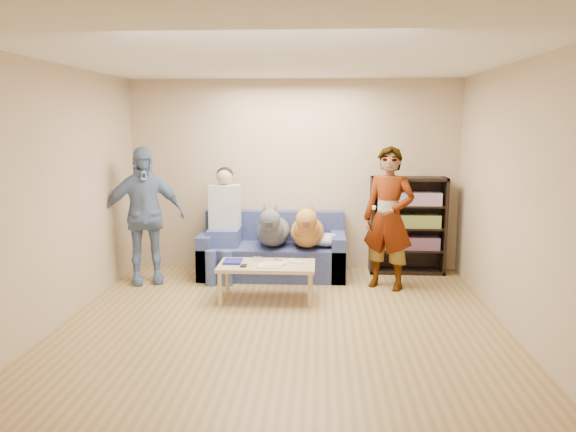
# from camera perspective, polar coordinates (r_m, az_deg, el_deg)

# --- Properties ---
(ground) EXTENTS (5.00, 5.00, 0.00)m
(ground) POSITION_cam_1_polar(r_m,az_deg,el_deg) (5.58, -0.73, -11.73)
(ground) COLOR olive
(ground) RESTS_ON ground
(ceiling) EXTENTS (5.00, 5.00, 0.00)m
(ceiling) POSITION_cam_1_polar(r_m,az_deg,el_deg) (5.24, -0.79, 15.85)
(ceiling) COLOR white
(ceiling) RESTS_ON ground
(wall_back) EXTENTS (4.50, 0.00, 4.50)m
(wall_back) POSITION_cam_1_polar(r_m,az_deg,el_deg) (7.73, 0.56, 4.15)
(wall_back) COLOR tan
(wall_back) RESTS_ON ground
(wall_front) EXTENTS (4.50, 0.00, 4.50)m
(wall_front) POSITION_cam_1_polar(r_m,az_deg,el_deg) (2.81, -4.42, -5.40)
(wall_front) COLOR tan
(wall_front) RESTS_ON ground
(wall_left) EXTENTS (0.00, 5.00, 5.00)m
(wall_left) POSITION_cam_1_polar(r_m,az_deg,el_deg) (5.86, -23.29, 1.65)
(wall_left) COLOR tan
(wall_left) RESTS_ON ground
(wall_right) EXTENTS (0.00, 5.00, 5.00)m
(wall_right) POSITION_cam_1_polar(r_m,az_deg,el_deg) (5.57, 23.02, 1.30)
(wall_right) COLOR tan
(wall_right) RESTS_ON ground
(blanket) EXTENTS (0.47, 0.40, 0.16)m
(blanket) POSITION_cam_1_polar(r_m,az_deg,el_deg) (7.33, 3.90, -2.42)
(blanket) COLOR #ACACB1
(blanket) RESTS_ON sofa
(person_standing_right) EXTENTS (0.75, 0.66, 1.74)m
(person_standing_right) POSITION_cam_1_polar(r_m,az_deg,el_deg) (6.91, 10.18, -0.24)
(person_standing_right) COLOR gray
(person_standing_right) RESTS_ON ground
(person_standing_left) EXTENTS (1.10, 0.75, 1.73)m
(person_standing_left) POSITION_cam_1_polar(r_m,az_deg,el_deg) (7.28, -14.47, 0.05)
(person_standing_left) COLOR #6885A7
(person_standing_left) RESTS_ON ground
(held_controller) EXTENTS (0.05, 0.12, 0.03)m
(held_controller) POSITION_cam_1_polar(r_m,az_deg,el_deg) (6.67, 8.72, 0.86)
(held_controller) COLOR white
(held_controller) RESTS_ON person_standing_right
(notebook_blue) EXTENTS (0.20, 0.26, 0.03)m
(notebook_blue) POSITION_cam_1_polar(r_m,az_deg,el_deg) (6.54, -5.63, -4.60)
(notebook_blue) COLOR navy
(notebook_blue) RESTS_ON coffee_table
(papers) EXTENTS (0.26, 0.20, 0.02)m
(papers) POSITION_cam_1_polar(r_m,az_deg,el_deg) (6.34, -1.81, -5.05)
(papers) COLOR white
(papers) RESTS_ON coffee_table
(magazine) EXTENTS (0.22, 0.17, 0.01)m
(magazine) POSITION_cam_1_polar(r_m,az_deg,el_deg) (6.36, -1.52, -4.90)
(magazine) COLOR beige
(magazine) RESTS_ON coffee_table
(camera_silver) EXTENTS (0.11, 0.06, 0.05)m
(camera_silver) POSITION_cam_1_polar(r_m,az_deg,el_deg) (6.57, -3.12, -4.40)
(camera_silver) COLOR silver
(camera_silver) RESTS_ON coffee_table
(controller_a) EXTENTS (0.04, 0.13, 0.03)m
(controller_a) POSITION_cam_1_polar(r_m,az_deg,el_deg) (6.52, 0.37, -4.58)
(controller_a) COLOR white
(controller_a) RESTS_ON coffee_table
(controller_b) EXTENTS (0.09, 0.06, 0.03)m
(controller_b) POSITION_cam_1_polar(r_m,az_deg,el_deg) (6.44, 1.04, -4.76)
(controller_b) COLOR white
(controller_b) RESTS_ON coffee_table
(headphone_cup_a) EXTENTS (0.07, 0.07, 0.02)m
(headphone_cup_a) POSITION_cam_1_polar(r_m,az_deg,el_deg) (6.41, -0.41, -4.88)
(headphone_cup_a) COLOR silver
(headphone_cup_a) RESTS_ON coffee_table
(headphone_cup_b) EXTENTS (0.07, 0.07, 0.02)m
(headphone_cup_b) POSITION_cam_1_polar(r_m,az_deg,el_deg) (6.49, -0.36, -4.70)
(headphone_cup_b) COLOR white
(headphone_cup_b) RESTS_ON coffee_table
(pen_orange) EXTENTS (0.13, 0.06, 0.01)m
(pen_orange) POSITION_cam_1_polar(r_m,az_deg,el_deg) (6.29, -2.50, -5.21)
(pen_orange) COLOR #C24C1B
(pen_orange) RESTS_ON coffee_table
(pen_black) EXTENTS (0.13, 0.08, 0.01)m
(pen_black) POSITION_cam_1_polar(r_m,az_deg,el_deg) (6.61, -0.99, -4.49)
(pen_black) COLOR black
(pen_black) RESTS_ON coffee_table
(wallet) EXTENTS (0.07, 0.12, 0.02)m
(wallet) POSITION_cam_1_polar(r_m,az_deg,el_deg) (6.36, -4.53, -5.05)
(wallet) COLOR black
(wallet) RESTS_ON coffee_table
(sofa) EXTENTS (1.90, 0.85, 0.82)m
(sofa) POSITION_cam_1_polar(r_m,az_deg,el_deg) (7.52, -1.51, -3.89)
(sofa) COLOR #515B93
(sofa) RESTS_ON ground
(person_seated) EXTENTS (0.40, 0.73, 1.47)m
(person_seated) POSITION_cam_1_polar(r_m,az_deg,el_deg) (7.38, -6.54, -0.30)
(person_seated) COLOR #425092
(person_seated) RESTS_ON sofa
(dog_gray) EXTENTS (0.43, 1.26, 0.62)m
(dog_gray) POSITION_cam_1_polar(r_m,az_deg,el_deg) (7.28, -1.55, -1.40)
(dog_gray) COLOR #52565D
(dog_gray) RESTS_ON sofa
(dog_tan) EXTENTS (0.44, 1.18, 0.63)m
(dog_tan) POSITION_cam_1_polar(r_m,az_deg,el_deg) (7.23, 1.96, -1.43)
(dog_tan) COLOR #BA7738
(dog_tan) RESTS_ON sofa
(coffee_table) EXTENTS (1.10, 0.60, 0.42)m
(coffee_table) POSITION_cam_1_polar(r_m,az_deg,el_deg) (6.46, -2.17, -5.29)
(coffee_table) COLOR #D8AC85
(coffee_table) RESTS_ON ground
(bookshelf) EXTENTS (1.00, 0.34, 1.30)m
(bookshelf) POSITION_cam_1_polar(r_m,az_deg,el_deg) (7.73, 12.05, -0.71)
(bookshelf) COLOR black
(bookshelf) RESTS_ON ground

